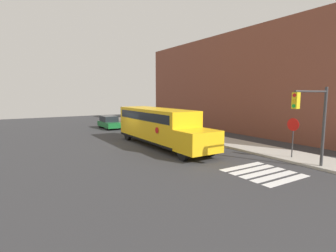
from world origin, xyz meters
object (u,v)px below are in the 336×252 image
at_px(parked_car, 109,122).
at_px(stop_sign, 293,132).
at_px(school_bus, 159,125).
at_px(traffic_light, 314,115).

relative_size(parked_car, stop_sign, 1.55).
height_order(school_bus, traffic_light, traffic_light).
xyz_separation_m(school_bus, stop_sign, (8.25, 4.93, 0.09)).
relative_size(school_bus, stop_sign, 4.15).
bearing_deg(school_bus, traffic_light, 18.42).
relative_size(school_bus, traffic_light, 2.42).
relative_size(school_bus, parked_car, 2.67).
bearing_deg(traffic_light, parked_car, -172.06).
bearing_deg(stop_sign, parked_car, -167.29).
distance_m(school_bus, parked_car, 12.45).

